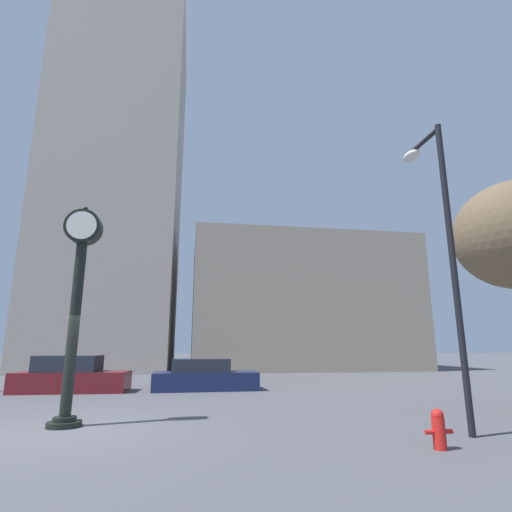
% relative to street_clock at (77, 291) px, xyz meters
% --- Properties ---
extents(ground_plane, '(200.00, 200.00, 0.00)m').
position_rel_street_clock_xyz_m(ground_plane, '(0.17, -0.44, -3.11)').
color(ground_plane, '#515156').
extents(building_tall_tower, '(10.08, 12.00, 30.97)m').
position_rel_street_clock_xyz_m(building_tall_tower, '(-3.75, 23.56, 12.38)').
color(building_tall_tower, '#ADA393').
rests_on(building_tall_tower, ground_plane).
extents(building_storefront_row, '(17.88, 12.00, 10.54)m').
position_rel_street_clock_xyz_m(building_storefront_row, '(11.81, 23.56, 2.17)').
color(building_storefront_row, gray).
rests_on(building_storefront_row, ground_plane).
extents(street_clock, '(0.87, 0.76, 5.26)m').
position_rel_street_clock_xyz_m(street_clock, '(0.00, 0.00, 0.00)').
color(street_clock, black).
rests_on(street_clock, ground_plane).
extents(car_maroon, '(4.40, 1.92, 1.43)m').
position_rel_street_clock_xyz_m(car_maroon, '(-1.92, 7.49, -2.51)').
color(car_maroon, maroon).
rests_on(car_maroon, ground_plane).
extents(car_navy, '(4.36, 1.83, 1.28)m').
position_rel_street_clock_xyz_m(car_navy, '(3.39, 7.43, -2.57)').
color(car_navy, '#19234C').
rests_on(car_navy, ground_plane).
extents(fire_hydrant_near, '(0.52, 0.23, 0.69)m').
position_rel_street_clock_xyz_m(fire_hydrant_near, '(7.19, -3.23, -2.76)').
color(fire_hydrant_near, red).
rests_on(fire_hydrant_near, ground_plane).
extents(street_lamp_right, '(0.36, 1.57, 6.94)m').
position_rel_street_clock_xyz_m(street_lamp_right, '(8.42, -2.07, 1.45)').
color(street_lamp_right, black).
rests_on(street_lamp_right, ground_plane).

